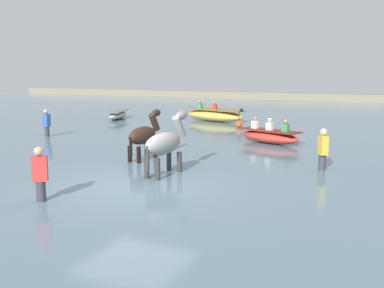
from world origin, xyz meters
The scene contains 12 objects.
ground_plane centered at (0.00, 0.00, 0.00)m, with size 120.00×120.00×0.00m, color #84755B.
water_surface centered at (0.00, 10.00, 0.22)m, with size 90.00×90.00×0.43m, color slate.
horse_lead_grey centered at (0.19, 1.29, 1.25)m, with size 0.65×1.95×2.11m.
horse_trailing_dark_bay centered at (-1.44, 2.78, 1.17)m, with size 0.48×1.81×1.98m.
boat_far_inshore centered at (-3.58, 13.71, 0.78)m, with size 4.01×2.12×1.16m.
boat_distant_west centered at (1.34, 7.61, 0.72)m, with size 2.72×1.67×1.00m.
boat_mid_outer centered at (-9.31, 12.28, 0.67)m, with size 1.65×2.74×0.48m.
person_onlooker_right centered at (-7.86, 5.08, 0.87)m, with size 0.34×0.23×1.63m.
person_onlooker_left centered at (-1.05, -1.98, 0.87)m, with size 0.38×0.35×1.63m.
person_wading_mid centered at (3.95, 3.72, 0.87)m, with size 0.34×0.38×1.63m.
channel_buoy centered at (-1.34, 11.58, 0.62)m, with size 0.35×0.35×0.81m.
far_shoreline centered at (0.00, 35.39, 0.57)m, with size 80.00×2.40×1.13m, color gray.
Camera 1 is at (5.70, -8.44, 3.17)m, focal length 39.26 mm.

